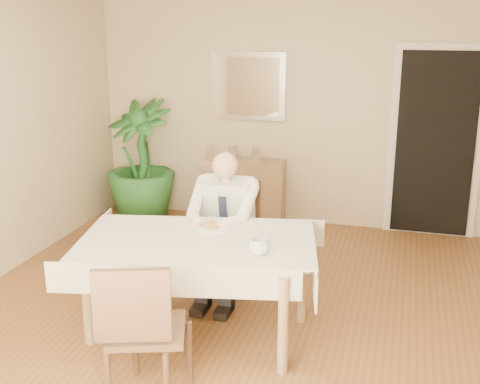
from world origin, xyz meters
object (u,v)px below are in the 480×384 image
(chair_far, at_px, (232,227))
(chair_near, at_px, (142,326))
(seated_man, at_px, (222,221))
(dining_table, at_px, (198,250))
(sideboard, at_px, (244,191))
(coffee_mug, at_px, (259,247))
(potted_palm, at_px, (140,161))

(chair_far, xyz_separation_m, chair_near, (-0.03, -1.81, -0.00))
(chair_near, distance_m, seated_man, 1.52)
(dining_table, distance_m, sideboard, 2.61)
(chair_near, relative_size, coffee_mug, 6.98)
(sideboard, xyz_separation_m, potted_palm, (-1.19, -0.22, 0.33))
(chair_far, xyz_separation_m, sideboard, (-0.35, 1.69, -0.17))
(chair_near, relative_size, seated_man, 0.76)
(coffee_mug, bearing_deg, chair_far, 115.67)
(dining_table, distance_m, seated_man, 0.59)
(coffee_mug, xyz_separation_m, potted_palm, (-2.04, 2.51, -0.11))
(sideboard, relative_size, potted_palm, 0.66)
(dining_table, distance_m, potted_palm, 2.81)
(dining_table, relative_size, seated_man, 1.53)
(seated_man, bearing_deg, chair_far, 90.00)
(chair_far, height_order, chair_near, chair_far)
(chair_near, distance_m, potted_palm, 3.61)
(chair_far, relative_size, chair_near, 1.00)
(sideboard, bearing_deg, seated_man, -81.97)
(chair_far, bearing_deg, sideboard, 105.51)
(dining_table, bearing_deg, chair_near, -103.05)
(chair_far, bearing_deg, coffee_mug, -60.67)
(chair_far, distance_m, sideboard, 1.73)
(chair_far, relative_size, potted_palm, 0.67)
(dining_table, height_order, potted_palm, potted_palm)
(chair_near, distance_m, sideboard, 3.51)
(dining_table, height_order, sideboard, dining_table)
(seated_man, height_order, potted_palm, potted_palm)
(coffee_mug, bearing_deg, potted_palm, 129.14)
(coffee_mug, bearing_deg, chair_near, -124.84)
(potted_palm, bearing_deg, chair_far, -43.56)
(dining_table, height_order, chair_near, chair_near)
(chair_near, xyz_separation_m, sideboard, (-0.33, 3.49, -0.16))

